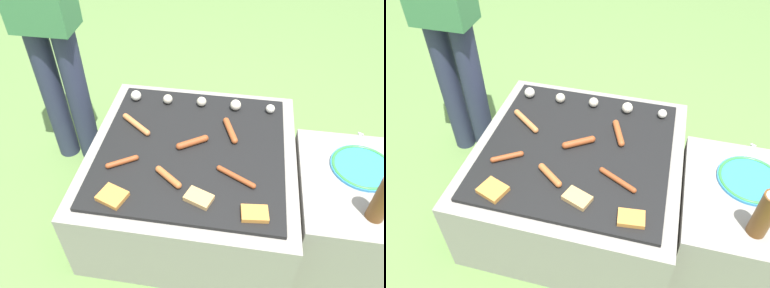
% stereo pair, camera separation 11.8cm
% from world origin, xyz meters
% --- Properties ---
extents(ground_plane, '(14.00, 14.00, 0.00)m').
position_xyz_m(ground_plane, '(0.00, 0.00, 0.00)').
color(ground_plane, '#608442').
extents(grill, '(0.92, 0.92, 0.42)m').
position_xyz_m(grill, '(0.00, 0.00, 0.21)').
color(grill, gray).
rests_on(grill, ground_plane).
extents(side_ledge, '(0.51, 0.58, 0.42)m').
position_xyz_m(side_ledge, '(0.72, -0.09, 0.21)').
color(side_ledge, gray).
rests_on(side_ledge, ground_plane).
extents(sausage_front_center, '(0.13, 0.09, 0.02)m').
position_xyz_m(sausage_front_center, '(-0.27, -0.14, 0.43)').
color(sausage_front_center, '#93421E').
rests_on(sausage_front_center, grill).
extents(sausage_front_right, '(0.08, 0.16, 0.03)m').
position_xyz_m(sausage_front_right, '(0.16, 0.12, 0.43)').
color(sausage_front_right, '#A34C23').
rests_on(sausage_front_right, grill).
extents(sausage_mid_left, '(0.14, 0.10, 0.03)m').
position_xyz_m(sausage_mid_left, '(-0.00, 0.02, 0.44)').
color(sausage_mid_left, '#93421E').
rests_on(sausage_mid_left, grill).
extents(sausage_back_center, '(0.17, 0.10, 0.02)m').
position_xyz_m(sausage_back_center, '(0.20, -0.15, 0.43)').
color(sausage_back_center, '#93421E').
rests_on(sausage_back_center, grill).
extents(sausage_mid_right, '(0.16, 0.13, 0.03)m').
position_xyz_m(sausage_mid_right, '(-0.28, 0.10, 0.43)').
color(sausage_mid_right, '#C6753D').
rests_on(sausage_mid_right, grill).
extents(sausage_back_left, '(0.12, 0.10, 0.03)m').
position_xyz_m(sausage_back_left, '(-0.07, -0.20, 0.43)').
color(sausage_back_left, '#B7602D').
rests_on(sausage_back_left, grill).
extents(bread_slice_center, '(0.12, 0.10, 0.02)m').
position_xyz_m(bread_slice_center, '(0.07, -0.28, 0.43)').
color(bread_slice_center, tan).
rests_on(bread_slice_center, grill).
extents(bread_slice_left, '(0.13, 0.12, 0.02)m').
position_xyz_m(bread_slice_left, '(-0.26, -0.33, 0.43)').
color(bread_slice_left, '#D18438').
rests_on(bread_slice_left, grill).
extents(bread_slice_right, '(0.11, 0.08, 0.02)m').
position_xyz_m(bread_slice_right, '(0.28, -0.33, 0.43)').
color(bread_slice_right, '#D18438').
rests_on(bread_slice_right, grill).
extents(mushroom_row, '(0.72, 0.06, 0.05)m').
position_xyz_m(mushroom_row, '(-0.02, 0.30, 0.44)').
color(mushroom_row, silver).
rests_on(mushroom_row, grill).
extents(plate_colorful, '(0.26, 0.26, 0.02)m').
position_xyz_m(plate_colorful, '(0.72, -0.02, 0.43)').
color(plate_colorful, '#338CCC').
rests_on(plate_colorful, side_ledge).
extents(condiment_bottle, '(0.07, 0.07, 0.23)m').
position_xyz_m(condiment_bottle, '(0.72, -0.26, 0.53)').
color(condiment_bottle, brown).
rests_on(condiment_bottle, side_ledge).
extents(fork_utensil, '(0.11, 0.19, 0.01)m').
position_xyz_m(fork_utensil, '(0.71, 0.12, 0.42)').
color(fork_utensil, silver).
rests_on(fork_utensil, side_ledge).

